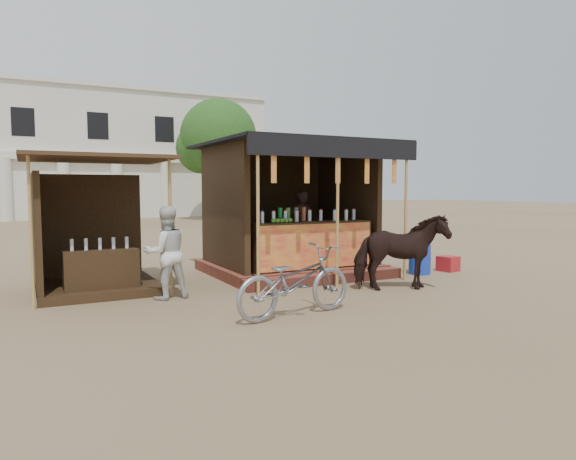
{
  "coord_description": "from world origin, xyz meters",
  "views": [
    {
      "loc": [
        -4.13,
        -6.41,
        1.82
      ],
      "look_at": [
        0.0,
        1.6,
        1.1
      ],
      "focal_mm": 32.0,
      "sensor_mm": 36.0,
      "label": 1
    }
  ],
  "objects": [
    {
      "name": "ground",
      "position": [
        0.0,
        0.0,
        0.0
      ],
      "size": [
        120.0,
        120.0,
        0.0
      ],
      "primitive_type": "plane",
      "color": "#846B4C",
      "rests_on": "ground"
    },
    {
      "name": "main_stall",
      "position": [
        1.01,
        3.36,
        1.02
      ],
      "size": [
        3.6,
        3.61,
        2.78
      ],
      "color": "brown",
      "rests_on": "ground"
    },
    {
      "name": "secondary_stall",
      "position": [
        -3.17,
        3.24,
        0.85
      ],
      "size": [
        2.4,
        2.4,
        2.38
      ],
      "color": "#352413",
      "rests_on": "ground"
    },
    {
      "name": "cow",
      "position": [
        1.85,
        0.78,
        0.69
      ],
      "size": [
        1.78,
        1.2,
        1.38
      ],
      "primitive_type": "imported",
      "rotation": [
        0.0,
        0.0,
        1.26
      ],
      "color": "black",
      "rests_on": "ground"
    },
    {
      "name": "motorbike",
      "position": [
        -0.72,
        -0.02,
        0.51
      ],
      "size": [
        2.01,
        0.95,
        1.02
      ],
      "primitive_type": "imported",
      "rotation": [
        0.0,
        0.0,
        1.72
      ],
      "color": "gray",
      "rests_on": "ground"
    },
    {
      "name": "bystander",
      "position": [
        -2.07,
        2.0,
        0.77
      ],
      "size": [
        0.79,
        0.63,
        1.54
      ],
      "primitive_type": "imported",
      "rotation": [
        0.0,
        0.0,
        3.21
      ],
      "color": "silver",
      "rests_on": "ground"
    },
    {
      "name": "blue_barrel",
      "position": [
        3.39,
        2.0,
        0.32
      ],
      "size": [
        0.49,
        0.49,
        0.64
      ],
      "primitive_type": "cylinder",
      "rotation": [
        0.0,
        0.0,
        -0.06
      ],
      "color": "#1635A7",
      "rests_on": "ground"
    },
    {
      "name": "red_crate",
      "position": [
        4.21,
        2.0,
        0.17
      ],
      "size": [
        0.43,
        0.45,
        0.33
      ],
      "primitive_type": "cube",
      "rotation": [
        0.0,
        0.0,
        0.18
      ],
      "color": "#A61B20",
      "rests_on": "ground"
    },
    {
      "name": "cooler",
      "position": [
        1.9,
        2.6,
        0.23
      ],
      "size": [
        0.76,
        0.65,
        0.46
      ],
      "color": "#186F1D",
      "rests_on": "ground"
    },
    {
      "name": "background_building",
      "position": [
        -2.0,
        29.94,
        3.98
      ],
      "size": [
        26.0,
        7.45,
        8.18
      ],
      "color": "silver",
      "rests_on": "ground"
    },
    {
      "name": "tree",
      "position": [
        5.81,
        22.14,
        4.63
      ],
      "size": [
        4.5,
        4.4,
        7.0
      ],
      "color": "#382314",
      "rests_on": "ground"
    }
  ]
}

